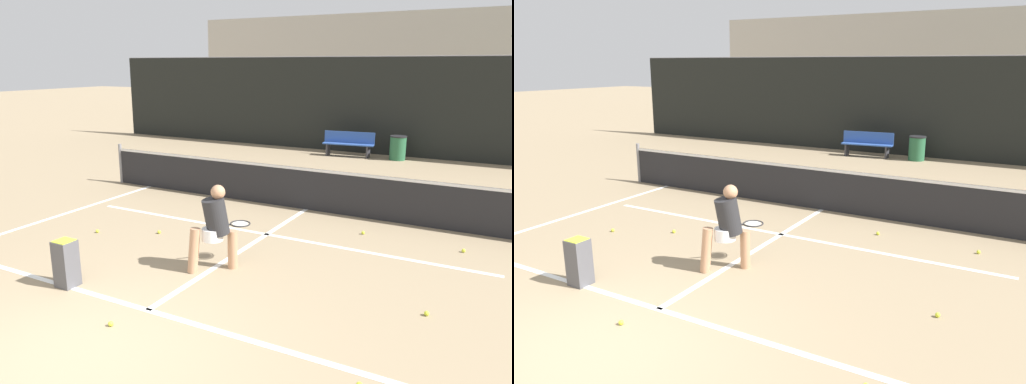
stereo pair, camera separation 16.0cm
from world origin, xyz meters
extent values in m
plane|color=#937F60|center=(0.00, 0.00, 0.00)|extent=(100.00, 100.00, 0.00)
cube|color=white|center=(0.00, 1.21, 0.00)|extent=(11.00, 0.10, 0.01)
cube|color=white|center=(0.00, 4.67, 0.00)|extent=(8.25, 0.10, 0.01)
cube|color=white|center=(0.00, 3.90, 0.00)|extent=(0.10, 5.39, 0.01)
cube|color=white|center=(-4.51, 3.90, 0.00)|extent=(0.10, 6.39, 0.01)
cylinder|color=slate|center=(-5.50, 6.60, 0.53)|extent=(0.09, 0.09, 1.07)
cube|color=#232326|center=(0.00, 6.60, 0.47)|extent=(11.00, 0.02, 0.95)
cube|color=white|center=(0.00, 6.60, 0.92)|extent=(11.00, 0.03, 0.06)
cube|color=black|center=(0.00, 14.34, 1.70)|extent=(24.00, 0.06, 3.40)
cylinder|color=slate|center=(0.00, 14.34, 3.42)|extent=(24.00, 0.04, 0.04)
cylinder|color=tan|center=(0.26, 2.98, 0.31)|extent=(0.16, 0.16, 0.63)
cylinder|color=tan|center=(-0.19, 2.55, 0.36)|extent=(0.27, 0.27, 0.73)
cylinder|color=white|center=(0.03, 2.76, 0.60)|extent=(0.34, 0.34, 0.19)
cylinder|color=#262628|center=(0.07, 2.80, 0.88)|extent=(0.42, 0.42, 0.65)
sphere|color=tan|center=(0.10, 2.83, 1.27)|extent=(0.23, 0.23, 0.23)
cylinder|color=#262628|center=(-0.01, 3.08, 0.65)|extent=(0.24, 0.23, 0.03)
torus|color=#262628|center=(0.22, 3.30, 0.65)|extent=(0.48, 0.48, 0.02)
cylinder|color=beige|center=(0.22, 3.30, 0.65)|extent=(0.37, 0.37, 0.01)
sphere|color=#D1E033|center=(-0.13, 0.67, 0.03)|extent=(0.07, 0.07, 0.07)
sphere|color=#D1E033|center=(-2.52, 2.17, 0.03)|extent=(0.07, 0.07, 0.07)
sphere|color=#D1E033|center=(-2.94, 3.18, 0.03)|extent=(0.07, 0.07, 0.07)
sphere|color=#D1E033|center=(3.30, 2.83, 0.03)|extent=(0.07, 0.07, 0.07)
sphere|color=#D1E033|center=(1.63, 5.56, 0.03)|extent=(0.07, 0.07, 0.07)
sphere|color=#D1E033|center=(-0.64, 4.32, 0.03)|extent=(0.07, 0.07, 0.07)
sphere|color=#D1E033|center=(-1.85, 3.72, 0.03)|extent=(0.07, 0.07, 0.07)
sphere|color=#D1E033|center=(3.44, 5.47, 0.03)|extent=(0.07, 0.07, 0.07)
cube|color=#4C4C51|center=(-1.54, 1.24, 0.35)|extent=(0.28, 0.28, 0.70)
cube|color=#D1E033|center=(-1.54, 1.24, 0.68)|extent=(0.25, 0.25, 0.06)
cube|color=#2D519E|center=(-1.29, 13.36, 0.44)|extent=(1.80, 0.56, 0.04)
cube|color=#2D519E|center=(-1.31, 13.54, 0.65)|extent=(1.76, 0.24, 0.42)
cube|color=#333338|center=(-1.99, 13.28, 0.22)|extent=(0.06, 0.32, 0.44)
cube|color=#333338|center=(-0.58, 13.44, 0.22)|extent=(0.06, 0.32, 0.44)
cylinder|color=#28603D|center=(0.39, 13.59, 0.39)|extent=(0.53, 0.53, 0.78)
cylinder|color=black|center=(0.39, 13.59, 0.80)|extent=(0.56, 0.56, 0.04)
cube|color=#B7B7BC|center=(-2.88, 18.40, 0.42)|extent=(1.81, 4.58, 0.84)
cube|color=#1E2328|center=(-2.88, 18.17, 1.12)|extent=(1.52, 2.75, 0.56)
cylinder|color=black|center=(-2.07, 19.87, 0.30)|extent=(0.18, 0.60, 0.60)
cylinder|color=black|center=(-2.07, 16.94, 0.30)|extent=(0.18, 0.60, 0.60)
cube|color=#B2ADA3|center=(0.00, 30.89, 3.17)|extent=(36.00, 2.40, 6.34)
camera|label=1|loc=(4.16, -3.40, 3.19)|focal=35.00mm
camera|label=2|loc=(4.30, -3.33, 3.19)|focal=35.00mm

